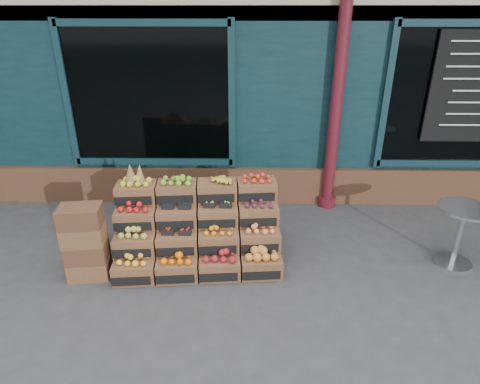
{
  "coord_description": "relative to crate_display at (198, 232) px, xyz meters",
  "views": [
    {
      "loc": [
        -0.11,
        -3.9,
        2.97
      ],
      "look_at": [
        -0.2,
        0.7,
        0.85
      ],
      "focal_mm": 30.0,
      "sensor_mm": 36.0,
      "label": 1
    }
  ],
  "objects": [
    {
      "name": "crate_display",
      "position": [
        0.0,
        0.0,
        0.0
      ],
      "size": [
        2.08,
        1.15,
        1.26
      ],
      "rotation": [
        0.0,
        0.0,
        0.09
      ],
      "color": "brown",
      "rests_on": "ground"
    },
    {
      "name": "shop_facade",
      "position": [
        0.73,
        4.62,
        2.01
      ],
      "size": [
        12.0,
        6.24,
        4.8
      ],
      "color": "#0D272E",
      "rests_on": "ground"
    },
    {
      "name": "spare_crates",
      "position": [
        -1.27,
        -0.41,
        0.08
      ],
      "size": [
        0.5,
        0.38,
        0.94
      ],
      "rotation": [
        0.0,
        0.0,
        0.12
      ],
      "color": "brown",
      "rests_on": "ground"
    },
    {
      "name": "bistro_table",
      "position": [
        3.24,
        -0.07,
        0.11
      ],
      "size": [
        0.63,
        0.63,
        0.8
      ],
      "rotation": [
        0.0,
        0.0,
        0.24
      ],
      "color": "silver",
      "rests_on": "ground"
    },
    {
      "name": "shopkeeper",
      "position": [
        -0.74,
        2.17,
        0.72
      ],
      "size": [
        0.95,
        0.81,
        2.21
      ],
      "primitive_type": "imported",
      "rotation": [
        0.0,
        0.0,
        2.73
      ],
      "color": "#1A5B25",
      "rests_on": "ground"
    },
    {
      "name": "ground",
      "position": [
        0.73,
        -0.49,
        -0.39
      ],
      "size": [
        60.0,
        60.0,
        0.0
      ],
      "primitive_type": "plane",
      "color": "#363638",
      "rests_on": "ground"
    }
  ]
}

